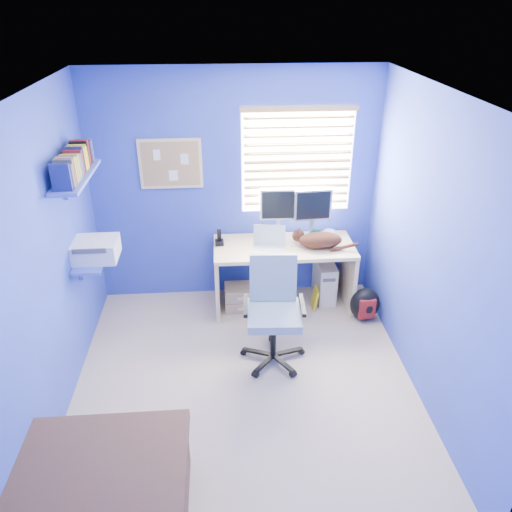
{
  "coord_description": "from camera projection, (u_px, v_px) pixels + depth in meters",
  "views": [
    {
      "loc": [
        -0.16,
        -3.38,
        3.11
      ],
      "look_at": [
        0.15,
        0.65,
        0.95
      ],
      "focal_mm": 35.0,
      "sensor_mm": 36.0,
      "label": 1
    }
  ],
  "objects": [
    {
      "name": "wall_right",
      "position": [
        431.0,
        255.0,
        3.96
      ],
      "size": [
        0.01,
        3.2,
        2.5
      ],
      "primitive_type": "cube",
      "color": "#303FA2",
      "rests_on": "ground"
    },
    {
      "name": "wall_shelves",
      "position": [
        83.0,
        208.0,
        4.34
      ],
      "size": [
        0.42,
        0.9,
        1.05
      ],
      "color": "#4657C4",
      "rests_on": "ground"
    },
    {
      "name": "cat",
      "position": [
        320.0,
        240.0,
        5.17
      ],
      "size": [
        0.51,
        0.4,
        0.16
      ],
      "primitive_type": "ellipsoid",
      "rotation": [
        0.0,
        0.0,
        -0.42
      ],
      "color": "black",
      "rests_on": "desk"
    },
    {
      "name": "floor",
      "position": [
        245.0,
        384.0,
        4.45
      ],
      "size": [
        3.0,
        3.2,
        0.0
      ],
      "primitive_type": "cube",
      "color": "#B5A38F",
      "rests_on": "ground"
    },
    {
      "name": "backpack",
      "position": [
        365.0,
        304.0,
        5.26
      ],
      "size": [
        0.34,
        0.27,
        0.37
      ],
      "primitive_type": "ellipsoid",
      "rotation": [
        0.0,
        0.0,
        0.1
      ],
      "color": "black",
      "rests_on": "floor"
    },
    {
      "name": "ceiling",
      "position": [
        241.0,
        95.0,
        3.27
      ],
      "size": [
        3.0,
        3.2,
        0.0
      ],
      "primitive_type": "cube",
      "color": "white",
      "rests_on": "wall_back"
    },
    {
      "name": "wall_back",
      "position": [
        235.0,
        189.0,
        5.27
      ],
      "size": [
        3.0,
        0.01,
        2.5
      ],
      "primitive_type": "cube",
      "color": "#303FA2",
      "rests_on": "ground"
    },
    {
      "name": "laptop",
      "position": [
        269.0,
        241.0,
        5.08
      ],
      "size": [
        0.36,
        0.3,
        0.22
      ],
      "primitive_type": "cube",
      "rotation": [
        0.0,
        0.0,
        -0.13
      ],
      "color": "silver",
      "rests_on": "desk"
    },
    {
      "name": "wall_front",
      "position": [
        261.0,
        418.0,
        2.45
      ],
      "size": [
        3.0,
        0.01,
        2.5
      ],
      "primitive_type": "cube",
      "color": "#303FA2",
      "rests_on": "ground"
    },
    {
      "name": "yellow_book",
      "position": [
        315.0,
        298.0,
        5.48
      ],
      "size": [
        0.03,
        0.17,
        0.24
      ],
      "primitive_type": "cube",
      "color": "yellow",
      "rests_on": "floor"
    },
    {
      "name": "drawer_boxes",
      "position": [
        241.0,
        297.0,
        5.47
      ],
      "size": [
        0.35,
        0.28,
        0.27
      ],
      "primitive_type": "cube",
      "color": "tan",
      "rests_on": "floor"
    },
    {
      "name": "desk",
      "position": [
        283.0,
        276.0,
        5.41
      ],
      "size": [
        1.47,
        0.65,
        0.74
      ],
      "primitive_type": "cube",
      "color": "#DBB986",
      "rests_on": "floor"
    },
    {
      "name": "office_chair",
      "position": [
        273.0,
        324.0,
        4.62
      ],
      "size": [
        0.62,
        0.62,
        1.0
      ],
      "color": "black",
      "rests_on": "floor"
    },
    {
      "name": "corkboard",
      "position": [
        171.0,
        164.0,
        5.07
      ],
      "size": [
        0.64,
        0.02,
        0.52
      ],
      "color": "#DBB986",
      "rests_on": "ground"
    },
    {
      "name": "mug",
      "position": [
        316.0,
        235.0,
        5.35
      ],
      "size": [
        0.1,
        0.09,
        0.1
      ],
      "primitive_type": "imported",
      "color": "#1A6A5E",
      "rests_on": "desk"
    },
    {
      "name": "wall_left",
      "position": [
        45.0,
        269.0,
        3.76
      ],
      "size": [
        0.01,
        3.2,
        2.5
      ],
      "primitive_type": "cube",
      "color": "#303FA2",
      "rests_on": "ground"
    },
    {
      "name": "window_blinds",
      "position": [
        297.0,
        161.0,
        5.14
      ],
      "size": [
        1.15,
        0.05,
        1.1
      ],
      "color": "white",
      "rests_on": "ground"
    },
    {
      "name": "phone",
      "position": [
        219.0,
        237.0,
        5.23
      ],
      "size": [
        0.09,
        0.11,
        0.17
      ],
      "primitive_type": "cube",
      "rotation": [
        0.0,
        0.0,
        0.04
      ],
      "color": "black",
      "rests_on": "desk"
    },
    {
      "name": "tower_pc",
      "position": [
        324.0,
        280.0,
        5.62
      ],
      "size": [
        0.2,
        0.44,
        0.45
      ],
      "primitive_type": "cube",
      "rotation": [
        0.0,
        0.0,
        0.03
      ],
      "color": "beige",
      "rests_on": "floor"
    },
    {
      "name": "monitor_right",
      "position": [
        312.0,
        213.0,
        5.31
      ],
      "size": [
        0.41,
        0.15,
        0.54
      ],
      "primitive_type": "cube",
      "rotation": [
        0.0,
        0.0,
        0.08
      ],
      "color": "silver",
      "rests_on": "desk"
    },
    {
      "name": "bed_corner",
      "position": [
        105.0,
        488.0,
        3.24
      ],
      "size": [
        1.05,
        0.75,
        0.51
      ],
      "primitive_type": "cube",
      "color": "#51372B",
      "rests_on": "floor"
    },
    {
      "name": "cd_spindle",
      "position": [
        329.0,
        234.0,
        5.41
      ],
      "size": [
        0.13,
        0.13,
        0.07
      ],
      "primitive_type": "cylinder",
      "color": "silver",
      "rests_on": "desk"
    },
    {
      "name": "monitor_left",
      "position": [
        278.0,
        213.0,
        5.32
      ],
      "size": [
        0.4,
        0.13,
        0.54
      ],
      "primitive_type": "cube",
      "rotation": [
        0.0,
        0.0,
        -0.03
      ],
      "color": "silver",
      "rests_on": "desk"
    }
  ]
}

